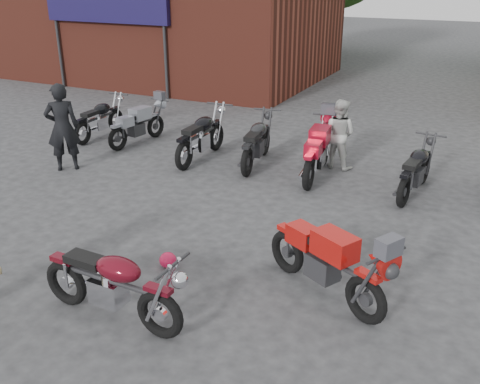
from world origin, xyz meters
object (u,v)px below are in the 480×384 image
at_px(row_bike_2, 201,133).
at_px(row_bike_5, 416,167).
at_px(person_dark, 62,127).
at_px(person_light, 339,134).
at_px(row_bike_0, 100,117).
at_px(sportbike, 327,258).
at_px(vintage_motorcycle, 112,280).
at_px(row_bike_3, 257,139).
at_px(row_bike_1, 138,123).
at_px(row_bike_4, 318,148).
at_px(helmet, 168,260).

xyz_separation_m(row_bike_2, row_bike_5, (4.79, -0.00, -0.06)).
bearing_deg(row_bike_5, person_dark, 111.33).
xyz_separation_m(person_light, row_bike_0, (-6.22, -0.48, -0.22)).
height_order(row_bike_0, row_bike_2, row_bike_2).
bearing_deg(sportbike, vintage_motorcycle, -114.52).
bearing_deg(row_bike_3, row_bike_1, 78.44).
bearing_deg(person_dark, row_bike_3, 166.76).
xyz_separation_m(row_bike_1, row_bike_2, (2.04, -0.36, 0.08)).
relative_size(row_bike_3, row_bike_4, 0.95).
distance_m(person_light, row_bike_4, 0.79).
distance_m(sportbike, row_bike_3, 5.33).
bearing_deg(person_light, row_bike_4, 83.64).
xyz_separation_m(sportbike, row_bike_0, (-7.53, 4.56, -0.04)).
bearing_deg(row_bike_2, row_bike_0, 82.36).
height_order(helmet, row_bike_2, row_bike_2).
height_order(helmet, row_bike_0, row_bike_0).
height_order(sportbike, row_bike_3, sportbike).
bearing_deg(vintage_motorcycle, helmet, 96.69).
relative_size(sportbike, row_bike_2, 0.97).
relative_size(person_dark, row_bike_3, 0.93).
height_order(person_dark, row_bike_5, person_dark).
relative_size(vintage_motorcycle, person_light, 1.33).
xyz_separation_m(sportbike, person_light, (-1.31, 5.04, 0.17)).
relative_size(sportbike, row_bike_0, 1.08).
bearing_deg(person_light, row_bike_0, 15.07).
relative_size(sportbike, person_light, 1.34).
xyz_separation_m(helmet, row_bike_2, (-1.96, 4.48, 0.50)).
relative_size(row_bike_1, row_bike_4, 0.87).
height_order(vintage_motorcycle, row_bike_0, vintage_motorcycle).
bearing_deg(helmet, row_bike_2, 113.66).
xyz_separation_m(helmet, row_bike_5, (2.82, 4.48, 0.44)).
bearing_deg(row_bike_4, helmet, 163.82).
bearing_deg(sportbike, row_bike_3, 152.40).
height_order(row_bike_1, row_bike_3, row_bike_3).
bearing_deg(row_bike_2, sportbike, -135.69).
relative_size(vintage_motorcycle, row_bike_0, 1.08).
height_order(person_light, row_bike_0, person_light).
distance_m(helmet, row_bike_3, 4.76).
bearing_deg(person_dark, row_bike_0, -111.53).
xyz_separation_m(helmet, row_bike_4, (0.79, 4.58, 0.51)).
xyz_separation_m(person_dark, row_bike_1, (0.31, 2.25, -0.41)).
xyz_separation_m(person_dark, person_light, (5.33, 2.73, -0.19)).
height_order(sportbike, row_bike_1, sportbike).
distance_m(helmet, row_bike_4, 4.68).
bearing_deg(helmet, person_light, 79.17).
bearing_deg(row_bike_3, row_bike_2, 90.08).
relative_size(helmet, row_bike_5, 0.13).
distance_m(vintage_motorcycle, row_bike_2, 6.24).
xyz_separation_m(row_bike_1, row_bike_4, (4.80, -0.26, 0.08)).
xyz_separation_m(person_dark, row_bike_3, (3.65, 2.10, -0.36)).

